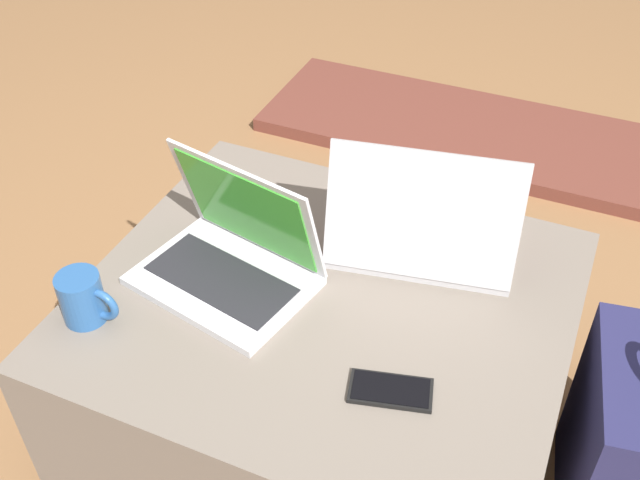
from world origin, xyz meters
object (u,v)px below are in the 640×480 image
(cell_phone, at_px, (391,390))
(backpack, at_px, (632,451))
(laptop_far, at_px, (422,231))
(coffee_mug, at_px, (84,298))
(laptop_near, at_px, (231,256))

(cell_phone, bearing_deg, backpack, 101.29)
(laptop_far, xyz_separation_m, coffee_mug, (-0.50, -0.42, -0.00))
(cell_phone, relative_size, coffee_mug, 1.28)
(laptop_near, relative_size, laptop_far, 0.91)
(laptop_far, height_order, cell_phone, laptop_far)
(laptop_far, bearing_deg, laptop_near, 24.21)
(backpack, distance_m, coffee_mug, 1.04)
(cell_phone, height_order, coffee_mug, coffee_mug)
(laptop_near, relative_size, cell_phone, 2.42)
(laptop_far, xyz_separation_m, cell_phone, (0.06, -0.36, -0.05))
(laptop_near, bearing_deg, cell_phone, -9.27)
(cell_phone, bearing_deg, laptop_near, -125.36)
(laptop_near, distance_m, backpack, 0.83)
(laptop_far, bearing_deg, coffee_mug, 29.70)
(backpack, bearing_deg, cell_phone, 106.42)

